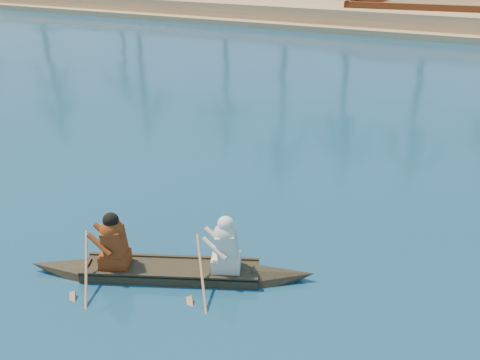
% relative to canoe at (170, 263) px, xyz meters
% --- Properties ---
extents(ground, '(160.00, 160.00, 0.00)m').
position_rel_canoe_xyz_m(ground, '(-0.40, 4.00, -0.27)').
color(ground, navy).
rests_on(ground, ground).
extents(shrub_cluster, '(100.00, 6.00, 2.40)m').
position_rel_canoe_xyz_m(shrub_cluster, '(-0.40, 35.50, 0.93)').
color(shrub_cluster, '#1E3D16').
rests_on(shrub_cluster, ground).
extents(canoe, '(5.01, 2.52, 1.41)m').
position_rel_canoe_xyz_m(canoe, '(0.00, 0.00, 0.00)').
color(canoe, '#362E1D').
rests_on(canoe, ground).
extents(barge_mid, '(12.27, 5.42, 1.98)m').
position_rel_canoe_xyz_m(barge_mid, '(0.97, 31.00, 0.42)').
color(barge_mid, maroon).
rests_on(barge_mid, ground).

